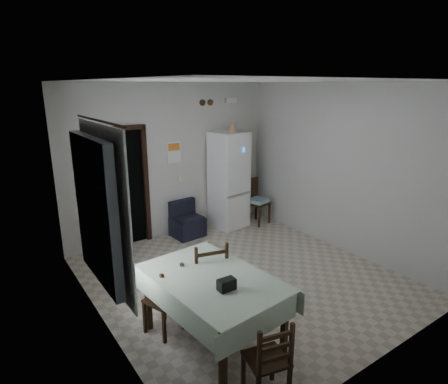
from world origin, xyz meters
TOP-DOWN VIEW (x-y plane):
  - ground at (0.00, 0.00)m, footprint 4.50×4.50m
  - ceiling at (0.00, 0.00)m, footprint 4.20×4.50m
  - wall_back at (0.00, 2.25)m, footprint 4.20×0.02m
  - wall_front at (0.00, -2.25)m, footprint 4.20×0.02m
  - wall_left at (-2.10, 0.00)m, footprint 0.02×4.50m
  - wall_right at (2.10, 0.00)m, footprint 0.02×4.50m
  - doorway at (-1.05, 2.45)m, footprint 1.06×0.52m
  - window_recess at (-2.15, -0.20)m, footprint 0.10×1.20m
  - curtain at (-2.04, -0.20)m, footprint 0.02×1.45m
  - curtain_rod at (-2.03, -0.20)m, footprint 0.02×1.60m
  - calendar at (0.05, 2.24)m, footprint 0.28×0.02m
  - calendar_image at (0.05, 2.23)m, footprint 0.24×0.01m
  - light_switch at (0.15, 2.24)m, footprint 0.08×0.02m
  - vent_left at (0.70, 2.23)m, footprint 0.12×0.03m
  - vent_right at (0.88, 2.23)m, footprint 0.12×0.03m
  - emergency_light at (1.35, 2.21)m, footprint 0.25×0.07m
  - fridge at (1.11, 1.93)m, footprint 0.71×0.71m
  - tan_cone at (1.16, 1.88)m, footprint 0.23×0.23m
  - navy_seat at (0.13, 1.93)m, footprint 0.61×0.59m
  - corner_chair at (1.70, 1.69)m, footprint 0.49×0.49m
  - dining_table at (-1.21, -1.00)m, footprint 1.19×1.69m
  - black_bag at (-1.22, -1.31)m, footprint 0.18×0.11m
  - dining_chair_far_left at (-1.56, -0.49)m, footprint 0.48×0.48m
  - dining_chair_far_right at (-0.95, -0.49)m, footprint 0.54×0.54m
  - dining_chair_near_head at (-1.21, -1.93)m, footprint 0.44×0.44m

SIDE VIEW (x-z plane):
  - ground at x=0.00m, z-range 0.00..0.00m
  - navy_seat at x=0.13m, z-range 0.00..0.69m
  - dining_table at x=-1.21m, z-range 0.00..0.84m
  - dining_chair_near_head at x=-1.21m, z-range 0.00..0.86m
  - dining_chair_far_left at x=-1.56m, z-range 0.00..0.88m
  - corner_chair at x=1.70m, z-range 0.00..0.95m
  - dining_chair_far_right at x=-0.95m, z-range 0.00..1.04m
  - black_bag at x=-1.22m, z-range 0.84..0.96m
  - fridge at x=1.11m, z-range 0.00..1.96m
  - doorway at x=-1.05m, z-range -0.05..2.17m
  - light_switch at x=0.15m, z-range 1.04..1.16m
  - wall_back at x=0.00m, z-range 0.00..2.90m
  - wall_front at x=0.00m, z-range 0.00..2.90m
  - wall_left at x=-2.10m, z-range 0.00..2.90m
  - wall_right at x=2.10m, z-range 0.00..2.90m
  - window_recess at x=-2.15m, z-range 0.75..2.35m
  - curtain at x=-2.04m, z-range 0.62..2.48m
  - calendar at x=0.05m, z-range 1.42..1.82m
  - calendar_image at x=0.05m, z-range 1.65..1.79m
  - tan_cone at x=1.16m, z-range 1.96..2.15m
  - curtain_rod at x=-2.03m, z-range 2.49..2.51m
  - vent_left at x=0.70m, z-range 2.46..2.58m
  - vent_right at x=0.88m, z-range 2.46..2.58m
  - emergency_light at x=1.35m, z-range 2.50..2.59m
  - ceiling at x=0.00m, z-range 2.89..2.91m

